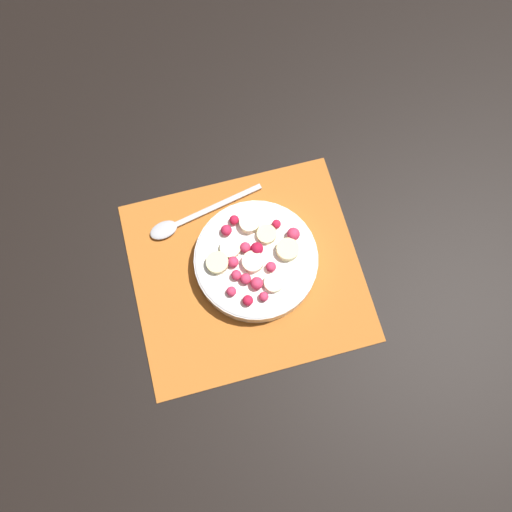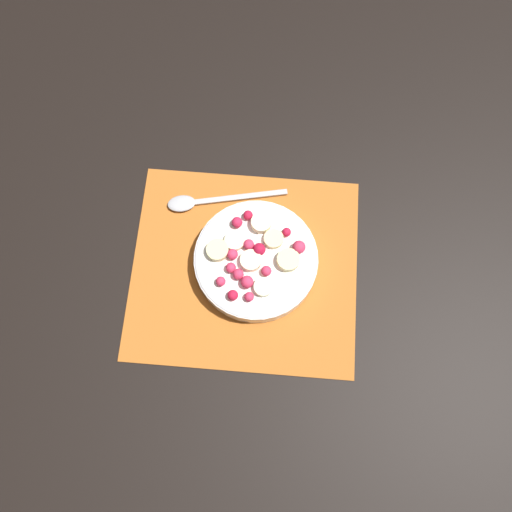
% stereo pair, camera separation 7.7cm
% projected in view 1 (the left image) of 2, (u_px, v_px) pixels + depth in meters
% --- Properties ---
extents(ground_plane, '(3.00, 3.00, 0.00)m').
position_uv_depth(ground_plane, '(247.00, 272.00, 0.81)').
color(ground_plane, black).
extents(placemat, '(0.36, 0.33, 0.01)m').
position_uv_depth(placemat, '(247.00, 271.00, 0.81)').
color(placemat, '#B26023').
rests_on(placemat, ground_plane).
extents(fruit_bowl, '(0.20, 0.20, 0.05)m').
position_uv_depth(fruit_bowl, '(256.00, 259.00, 0.79)').
color(fruit_bowl, white).
rests_on(fruit_bowl, placemat).
extents(spoon, '(0.20, 0.06, 0.01)m').
position_uv_depth(spoon, '(183.00, 221.00, 0.83)').
color(spoon, '#B2B2B7').
rests_on(spoon, placemat).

